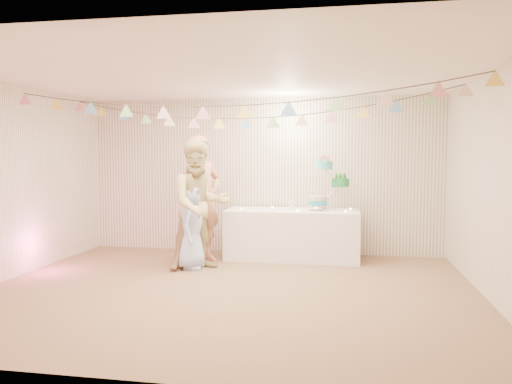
% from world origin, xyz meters
% --- Properties ---
extents(floor, '(6.00, 6.00, 0.00)m').
position_xyz_m(floor, '(0.00, 0.00, 0.00)').
color(floor, brown).
rests_on(floor, ground).
extents(ceiling, '(6.00, 6.00, 0.00)m').
position_xyz_m(ceiling, '(0.00, 0.00, 2.60)').
color(ceiling, white).
rests_on(ceiling, ground).
extents(back_wall, '(6.00, 6.00, 0.00)m').
position_xyz_m(back_wall, '(0.00, 2.50, 1.30)').
color(back_wall, white).
rests_on(back_wall, ground).
extents(front_wall, '(6.00, 6.00, 0.00)m').
position_xyz_m(front_wall, '(0.00, -2.50, 1.30)').
color(front_wall, white).
rests_on(front_wall, ground).
extents(left_wall, '(5.00, 5.00, 0.00)m').
position_xyz_m(left_wall, '(-3.00, 0.00, 1.30)').
color(left_wall, white).
rests_on(left_wall, ground).
extents(right_wall, '(5.00, 5.00, 0.00)m').
position_xyz_m(right_wall, '(3.00, 0.00, 1.30)').
color(right_wall, white).
rests_on(right_wall, ground).
extents(table, '(2.09, 0.84, 0.78)m').
position_xyz_m(table, '(0.58, 2.02, 0.39)').
color(table, white).
rests_on(table, floor).
extents(cake_stand, '(0.71, 0.42, 0.79)m').
position_xyz_m(cake_stand, '(1.13, 2.07, 1.15)').
color(cake_stand, silver).
rests_on(cake_stand, table).
extents(cake_bottom, '(0.31, 0.31, 0.15)m').
position_xyz_m(cake_bottom, '(0.98, 2.01, 0.84)').
color(cake_bottom, teal).
rests_on(cake_bottom, cake_stand).
extents(cake_middle, '(0.27, 0.27, 0.22)m').
position_xyz_m(cake_middle, '(1.31, 2.16, 1.11)').
color(cake_middle, '#1A7736').
rests_on(cake_middle, cake_stand).
extents(cake_top_tier, '(0.25, 0.25, 0.19)m').
position_xyz_m(cake_top_tier, '(1.07, 2.04, 1.38)').
color(cake_top_tier, '#3FBDC7').
rests_on(cake_top_tier, cake_stand).
extents(platter, '(0.36, 0.36, 0.02)m').
position_xyz_m(platter, '(0.12, 1.97, 0.76)').
color(platter, white).
rests_on(platter, table).
extents(posy, '(0.13, 0.13, 0.15)m').
position_xyz_m(posy, '(0.55, 2.07, 0.82)').
color(posy, white).
rests_on(posy, table).
extents(person_adult_a, '(0.78, 0.85, 1.95)m').
position_xyz_m(person_adult_a, '(-0.77, 1.53, 0.97)').
color(person_adult_a, tan).
rests_on(person_adult_a, floor).
extents(person_adult_b, '(1.14, 1.09, 1.86)m').
position_xyz_m(person_adult_b, '(-0.68, 1.08, 0.93)').
color(person_adult_b, '#CBBA7D').
rests_on(person_adult_b, floor).
extents(person_child, '(0.41, 0.62, 1.25)m').
position_xyz_m(person_child, '(-0.80, 1.07, 0.62)').
color(person_child, '#ACC0F3').
rests_on(person_child, floor).
extents(bunting_back, '(5.60, 1.10, 0.40)m').
position_xyz_m(bunting_back, '(0.00, 1.10, 2.35)').
color(bunting_back, pink).
rests_on(bunting_back, ceiling).
extents(bunting_front, '(5.60, 0.90, 0.36)m').
position_xyz_m(bunting_front, '(0.00, -0.20, 2.32)').
color(bunting_front, '#72A5E5').
rests_on(bunting_front, ceiling).
extents(tealight_0, '(0.04, 0.04, 0.03)m').
position_xyz_m(tealight_0, '(-0.22, 1.87, 0.80)').
color(tealight_0, '#FFD88C').
rests_on(tealight_0, table).
extents(tealight_1, '(0.04, 0.04, 0.03)m').
position_xyz_m(tealight_1, '(0.23, 2.20, 0.80)').
color(tealight_1, '#FFD88C').
rests_on(tealight_1, table).
extents(tealight_2, '(0.04, 0.04, 0.03)m').
position_xyz_m(tealight_2, '(0.68, 1.80, 0.80)').
color(tealight_2, '#FFD88C').
rests_on(tealight_2, table).
extents(tealight_3, '(0.04, 0.04, 0.03)m').
position_xyz_m(tealight_3, '(0.93, 2.24, 0.80)').
color(tealight_3, '#FFD88C').
rests_on(tealight_3, table).
extents(tealight_4, '(0.04, 0.04, 0.03)m').
position_xyz_m(tealight_4, '(1.40, 1.84, 0.80)').
color(tealight_4, '#FFD88C').
rests_on(tealight_4, table).
extents(tealight_5, '(0.04, 0.04, 0.03)m').
position_xyz_m(tealight_5, '(1.48, 2.17, 0.80)').
color(tealight_5, '#FFD88C').
rests_on(tealight_5, table).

